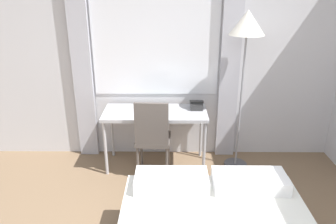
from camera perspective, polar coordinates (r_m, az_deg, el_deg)
wall_back_with_window at (r=4.12m, az=1.05°, el=9.99°), size 5.10×0.13×2.70m
desk at (r=3.99m, az=-2.23°, el=-0.73°), size 1.25×0.55×0.73m
desk_chair at (r=3.81m, az=-2.70°, el=-3.99°), size 0.42×0.42×0.97m
standing_lamp at (r=3.79m, az=13.53°, el=13.19°), size 0.39×0.39×1.92m
telephone at (r=4.04m, az=4.97°, el=1.19°), size 0.17×0.17×0.11m
book at (r=4.03m, az=-1.84°, el=0.65°), size 0.20×0.17×0.02m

